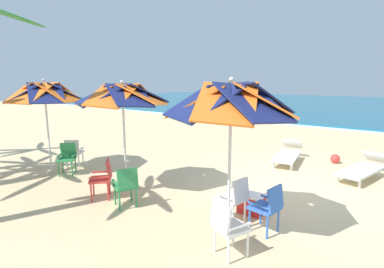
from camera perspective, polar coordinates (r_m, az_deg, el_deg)
ground_plane at (r=7.38m, az=18.03°, el=-10.69°), size 80.00×80.00×0.00m
surf_foam at (r=17.58m, az=29.77°, el=0.55°), size 80.00×0.70×0.01m
beach_umbrella_0 at (r=4.63m, az=7.66°, el=6.27°), size 2.16×2.16×2.65m
plastic_chair_0 at (r=4.51m, az=7.01°, el=-17.33°), size 0.58×0.60×0.87m
plastic_chair_1 at (r=5.49m, az=8.37°, el=-12.12°), size 0.54×0.51×0.87m
plastic_chair_2 at (r=5.25m, az=14.70°, el=-13.45°), size 0.53×0.50×0.87m
beach_umbrella_1 at (r=6.74m, az=-13.45°, el=7.31°), size 2.09×2.09×2.60m
plastic_chair_3 at (r=6.80m, az=-17.03°, el=-8.02°), size 0.63×0.63×0.87m
plastic_chair_4 at (r=6.20m, az=-12.81°, el=-9.61°), size 0.60×0.58×0.87m
beach_umbrella_2 at (r=8.99m, az=-26.94°, el=7.15°), size 2.12×2.12×2.65m
plastic_chair_5 at (r=8.88m, az=-23.27°, el=-4.10°), size 0.63×0.63×0.87m
plastic_chair_6 at (r=9.47m, az=-22.20°, el=-3.16°), size 0.63×0.63×0.87m
sun_lounger_0 at (r=9.11m, az=30.58°, el=-5.77°), size 1.12×2.23×0.62m
sun_lounger_1 at (r=9.86m, az=18.29°, el=-3.69°), size 0.97×2.22×0.62m
cooler_box at (r=6.02m, az=11.53°, el=-13.19°), size 0.50×0.34×0.40m
beach_ball at (r=10.36m, az=26.28°, el=-4.37°), size 0.29×0.29×0.29m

